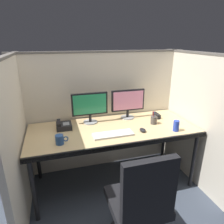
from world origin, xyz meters
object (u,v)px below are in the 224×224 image
office_chair (139,216)px  red_stapler (157,115)px  keyboard_main (113,134)px  pen_cup (154,120)px  desk (114,132)px  soda_can (176,126)px  monitor_right (128,102)px  computer_mouse (143,130)px  monitor_left (90,106)px  coffee_mug (60,140)px  desk_phone (63,126)px

office_chair → red_stapler: office_chair is taller
keyboard_main → pen_cup: 0.58m
desk → soda_can: 0.70m
office_chair → pen_cup: office_chair is taller
monitor_right → computer_mouse: monitor_right is taller
monitor_left → coffee_mug: (-0.38, -0.45, -0.17)m
desk → computer_mouse: size_ratio=19.79×
desk → red_stapler: size_ratio=12.67×
computer_mouse → red_stapler: size_ratio=0.64×
computer_mouse → red_stapler: (0.35, 0.34, 0.01)m
monitor_right → computer_mouse: (0.02, -0.43, -0.20)m
desk_phone → pen_cup: bearing=-9.3°
red_stapler → desk: bearing=-164.5°
coffee_mug → monitor_right: bearing=28.2°
office_chair → monitor_right: 1.34m
keyboard_main → red_stapler: red_stapler is taller
office_chair → coffee_mug: office_chair is taller
desk → pen_cup: (0.51, -0.00, 0.10)m
keyboard_main → coffee_mug: (-0.55, -0.03, 0.04)m
office_chair → red_stapler: size_ratio=6.50×
monitor_right → keyboard_main: size_ratio=1.00×
desk_phone → soda_can: bearing=-19.6°
monitor_right → red_stapler: bearing=-14.1°
office_chair → desk_phone: size_ratio=5.13×
keyboard_main → office_chair: bearing=-90.2°
keyboard_main → red_stapler: 0.77m
pen_cup → desk: bearing=179.7°
coffee_mug → soda_can: 1.25m
pen_cup → monitor_left: bearing=160.8°
monitor_right → pen_cup: 0.40m
coffee_mug → monitor_left: bearing=49.5°
keyboard_main → desk: bearing=71.5°
desk → desk_phone: bearing=162.7°
monitor_right → keyboard_main: (-0.33, -0.43, -0.20)m
keyboard_main → red_stapler: bearing=26.2°
computer_mouse → soda_can: (0.36, -0.09, 0.04)m
monitor_left → soda_can: 1.02m
monitor_right → soda_can: bearing=-54.3°
red_stapler → desk_phone: bearing=-179.7°
computer_mouse → desk_phone: desk_phone is taller
office_chair → coffee_mug: (-0.55, 0.69, 0.42)m
desk → keyboard_main: 0.18m
desk_phone → red_stapler: 1.19m
office_chair → pen_cup: 1.13m
desk_phone → monitor_left: bearing=13.7°
monitor_right → desk_phone: size_ratio=2.26×
computer_mouse → desk_phone: (-0.83, 0.34, 0.02)m
office_chair → monitor_left: bearing=95.7°
soda_can → coffee_mug: bearing=177.5°
office_chair → monitor_left: monitor_left is taller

